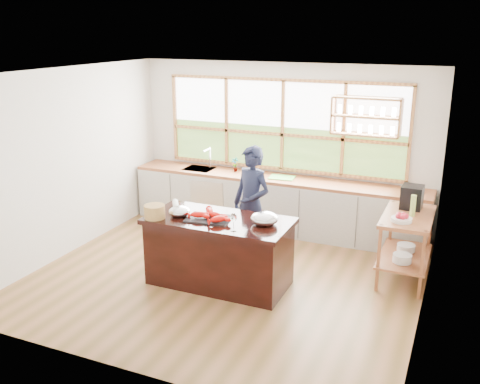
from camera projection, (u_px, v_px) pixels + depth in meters
The scene contains 18 objects.
ground_plane at pixel (226, 277), 7.21m from camera, with size 5.00×5.00×0.00m, color #96623C.
room_shell at pixel (243, 142), 7.14m from camera, with size 5.02×4.52×2.71m.
back_counter at pixel (274, 203), 8.79m from camera, with size 4.90×0.63×0.90m.
right_shelf_unit at pixel (406, 237), 6.98m from camera, with size 0.62×1.10×0.90m.
island at pixel (219, 251), 6.90m from camera, with size 1.85×0.90×0.90m.
cook at pixel (252, 204), 7.53m from camera, with size 0.61×0.40×1.67m, color #181C34.
potted_plant at pixel (235, 165), 8.95m from camera, with size 0.13×0.09×0.24m, color slate.
cutting_board at pixel (282, 177), 8.61m from camera, with size 0.40×0.30×0.01m, color #59B646.
espresso_machine at pixel (412, 197), 7.13m from camera, with size 0.27×0.29×0.31m, color black.
wine_bottle at pixel (413, 206), 6.83m from camera, with size 0.07×0.07×0.28m, color #9EBF54.
fruit_bowl at pixel (402, 218), 6.67m from camera, with size 0.26×0.26×0.11m.
slate_board at pixel (209, 219), 6.75m from camera, with size 0.55×0.40×0.02m, color black.
lobster_pile at pixel (210, 215), 6.73m from camera, with size 0.52×0.44×0.08m.
mixing_bowl_left at pixel (180, 211), 6.86m from camera, with size 0.28×0.28×0.13m, color silver.
mixing_bowl_right at pixel (265, 219), 6.57m from camera, with size 0.34×0.34×0.16m, color silver.
wine_glass at pixel (234, 218), 6.33m from camera, with size 0.08×0.08×0.22m.
wicker_basket at pixel (155, 212), 6.78m from camera, with size 0.27×0.27×0.17m, color #B18948.
parchment_roll at pixel (176, 205), 7.17m from camera, with size 0.08×0.08×0.30m, color white.
Camera 1 is at (2.78, -5.94, 3.22)m, focal length 40.00 mm.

